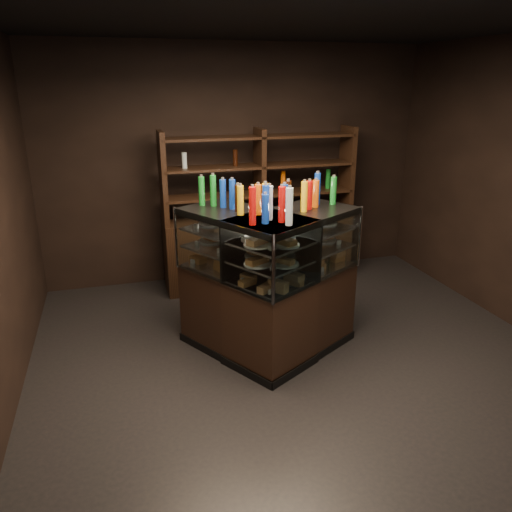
# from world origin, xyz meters

# --- Properties ---
(ground) EXTENTS (5.00, 5.00, 0.00)m
(ground) POSITION_xyz_m (0.00, 0.00, 0.00)
(ground) COLOR black
(ground) RESTS_ON ground
(room_shell) EXTENTS (5.02, 5.02, 3.01)m
(room_shell) POSITION_xyz_m (0.00, 0.00, 1.94)
(room_shell) COLOR black
(room_shell) RESTS_ON ground
(display_case) EXTENTS (1.76, 1.45, 1.42)m
(display_case) POSITION_xyz_m (-0.24, 0.33, 0.48)
(display_case) COLOR black
(display_case) RESTS_ON ground
(food_display) EXTENTS (1.38, 1.12, 0.44)m
(food_display) POSITION_xyz_m (-0.24, 0.33, 1.09)
(food_display) COLOR #DA874E
(food_display) RESTS_ON display_case
(bottles_top) EXTENTS (1.21, 0.98, 0.30)m
(bottles_top) POSITION_xyz_m (-0.24, 0.33, 1.55)
(bottles_top) COLOR #147223
(bottles_top) RESTS_ON display_case
(potted_conifer) EXTENTS (0.35, 0.35, 0.76)m
(potted_conifer) POSITION_xyz_m (0.54, 0.98, 0.43)
(potted_conifer) COLOR black
(potted_conifer) RESTS_ON ground
(back_shelving) EXTENTS (2.43, 0.44, 2.00)m
(back_shelving) POSITION_xyz_m (0.18, 2.05, 0.60)
(back_shelving) COLOR black
(back_shelving) RESTS_ON ground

